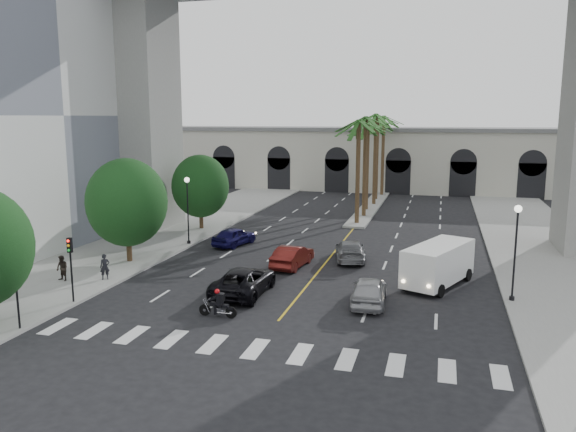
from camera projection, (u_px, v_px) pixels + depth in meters
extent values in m
plane|color=black|center=(266.00, 336.00, 25.71)|extent=(140.00, 140.00, 0.00)
cube|color=gray|center=(141.00, 244.00, 43.85)|extent=(8.00, 100.00, 0.15)
cube|color=gray|center=(559.00, 272.00, 36.02)|extent=(8.00, 100.00, 0.15)
cube|color=gray|center=(370.00, 207.00, 61.77)|extent=(2.00, 24.00, 0.20)
cube|color=beige|center=(386.00, 160.00, 77.23)|extent=(70.00, 10.00, 8.00)
cube|color=slate|center=(387.00, 129.00, 76.49)|extent=(71.00, 10.50, 0.50)
cube|color=gray|center=(141.00, 111.00, 49.62)|extent=(5.00, 6.00, 20.80)
cylinder|color=#47331E|center=(358.00, 174.00, 51.47)|extent=(0.40, 0.40, 9.50)
cylinder|color=#47331E|center=(365.00, 168.00, 55.21)|extent=(0.40, 0.40, 9.80)
cylinder|color=#47331E|center=(367.00, 167.00, 59.13)|extent=(0.40, 0.40, 9.30)
cylinder|color=#47331E|center=(375.00, 161.00, 62.77)|extent=(0.40, 0.40, 10.10)
cylinder|color=#47331E|center=(377.00, 160.00, 66.68)|extent=(0.40, 0.40, 9.60)
cylinder|color=#47331E|center=(383.00, 157.00, 70.37)|extent=(0.40, 0.40, 9.90)
cylinder|color=#382616|center=(129.00, 246.00, 38.38)|extent=(0.36, 0.36, 2.45)
ellipsoid|color=black|center=(127.00, 202.00, 37.86)|extent=(5.44, 5.44, 5.98)
cylinder|color=#382616|center=(201.00, 217.00, 49.79)|extent=(0.36, 0.36, 2.27)
ellipsoid|color=black|center=(200.00, 186.00, 49.31)|extent=(5.04, 5.04, 5.54)
cylinder|color=black|center=(189.00, 243.00, 43.85)|extent=(0.28, 0.28, 0.36)
cylinder|color=black|center=(188.00, 213.00, 43.42)|extent=(0.11, 0.11, 5.00)
sphere|color=white|center=(187.00, 180.00, 42.98)|extent=(0.40, 0.40, 0.40)
cylinder|color=black|center=(512.00, 299.00, 30.30)|extent=(0.28, 0.28, 0.36)
cylinder|color=black|center=(515.00, 256.00, 29.88)|extent=(0.11, 0.11, 5.00)
sphere|color=white|center=(518.00, 209.00, 29.43)|extent=(0.40, 0.40, 0.40)
cylinder|color=black|center=(17.00, 295.00, 25.98)|extent=(0.10, 0.10, 3.50)
cube|color=black|center=(14.00, 264.00, 25.72)|extent=(0.25, 0.18, 0.80)
cylinder|color=black|center=(72.00, 273.00, 29.78)|extent=(0.10, 0.10, 3.50)
cube|color=black|center=(70.00, 245.00, 29.52)|extent=(0.25, 0.18, 0.80)
cylinder|color=black|center=(205.00, 310.00, 28.33)|extent=(0.60, 0.11, 0.60)
cylinder|color=black|center=(231.00, 313.00, 27.93)|extent=(0.60, 0.11, 0.60)
cube|color=silver|center=(219.00, 310.00, 28.10)|extent=(0.40, 0.28, 0.26)
cube|color=black|center=(216.00, 304.00, 28.09)|extent=(0.55, 0.23, 0.20)
cube|color=black|center=(224.00, 306.00, 27.98)|extent=(0.45, 0.24, 0.12)
cylinder|color=black|center=(209.00, 299.00, 28.17)|extent=(0.04, 0.55, 0.03)
cube|color=black|center=(220.00, 298.00, 27.98)|extent=(0.26, 0.38, 0.52)
cube|color=black|center=(223.00, 297.00, 27.92)|extent=(0.14, 0.30, 0.38)
sphere|color=red|center=(217.00, 291.00, 27.95)|extent=(0.26, 0.26, 0.26)
imported|color=#99999D|center=(369.00, 290.00, 29.98)|extent=(2.02, 4.53, 1.51)
imported|color=#571411|center=(292.00, 256.00, 37.43)|extent=(2.04, 4.60, 1.47)
imported|color=black|center=(244.00, 281.00, 31.71)|extent=(2.56, 5.54, 1.54)
imported|color=slate|center=(350.00, 250.00, 39.22)|extent=(2.95, 5.17, 1.41)
imported|color=#13104A|center=(234.00, 236.00, 43.73)|extent=(2.68, 4.52, 1.44)
cube|color=white|center=(438.00, 262.00, 33.19)|extent=(4.28, 6.24, 2.17)
cube|color=black|center=(418.00, 268.00, 31.01)|extent=(1.95, 1.03, 0.92)
cylinder|color=black|center=(406.00, 284.00, 32.41)|extent=(0.58, 0.82, 0.76)
cylinder|color=black|center=(440.00, 291.00, 31.15)|extent=(0.58, 0.82, 0.76)
cylinder|color=black|center=(436.00, 269.00, 35.59)|extent=(0.58, 0.82, 0.76)
cylinder|color=black|center=(467.00, 275.00, 34.33)|extent=(0.58, 0.82, 0.76)
imported|color=black|center=(105.00, 267.00, 34.05)|extent=(0.68, 0.63, 1.56)
imported|color=black|center=(62.00, 268.00, 33.74)|extent=(0.88, 0.76, 1.55)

